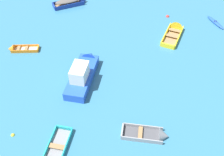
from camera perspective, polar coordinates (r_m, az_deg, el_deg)
kayak_blue_midfield_right at (r=32.23m, az=21.10°, el=11.01°), size 1.50×2.78×0.27m
rowboat_grey_outer_right at (r=19.77m, az=8.99°, el=-11.89°), size 3.47×1.57×1.11m
rowboat_yellow_midfield_left at (r=29.54m, az=13.24°, el=9.91°), size 2.92×4.52×1.34m
rowboat_orange_back_row_left at (r=27.85m, az=-19.44°, el=5.83°), size 3.01×1.07×0.83m
rowboat_deep_blue_cluster_inner at (r=33.89m, az=-8.19°, el=15.79°), size 4.27×2.86×1.20m
motor_launch_blue_far_right at (r=23.25m, az=-6.15°, el=1.31°), size 2.60×5.97×2.29m
mooring_buoy_between_boats_left at (r=31.98m, az=11.70°, el=12.65°), size 0.39×0.39×0.39m
mooring_buoy_trailing at (r=21.00m, az=-20.32°, el=-11.33°), size 0.28×0.28×0.28m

